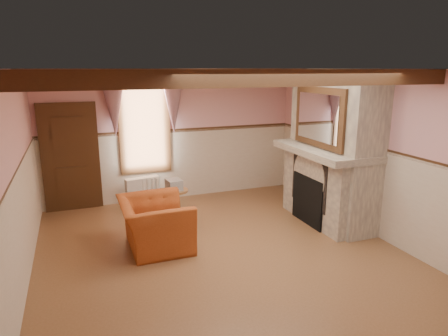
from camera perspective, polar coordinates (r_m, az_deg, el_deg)
name	(u,v)px	position (r m, az deg, el deg)	size (l,w,h in m)	color
floor	(221,253)	(6.39, -0.45, -12.03)	(5.50, 6.00, 0.01)	brown
ceiling	(220,69)	(5.73, -0.51, 13.98)	(5.50, 6.00, 0.01)	silver
wall_back	(173,135)	(8.73, -7.34, 4.66)	(5.50, 0.02, 2.80)	#D19095
wall_front	(351,250)	(3.40, 17.64, -11.10)	(5.50, 0.02, 2.80)	#D19095
wall_left	(14,185)	(5.61, -27.85, -2.14)	(0.02, 6.00, 2.80)	#D19095
wall_right	(371,153)	(7.30, 20.22, 2.07)	(0.02, 6.00, 2.80)	#D19095
wainscot	(221,208)	(6.09, -0.47, -5.68)	(5.50, 6.00, 1.50)	beige
chair_rail	(221,160)	(5.88, -0.48, 1.21)	(5.50, 6.00, 0.08)	black
firebox	(311,200)	(7.56, 12.32, -4.44)	(0.20, 0.95, 0.90)	black
armchair	(155,224)	(6.53, -9.84, -7.85)	(1.22, 1.06, 0.79)	#994219
side_table	(175,203)	(7.79, -6.94, -5.02)	(0.50, 0.50, 0.55)	brown
book_stack	(174,185)	(7.68, -7.16, -2.38)	(0.26, 0.32, 0.20)	#B7AD8C
radiator	(143,191)	(8.55, -11.53, -3.29)	(0.70, 0.18, 0.60)	silver
bowl	(321,143)	(7.57, 13.68, 3.44)	(0.37, 0.37, 0.09)	brown
mantel_clock	(308,137)	(7.90, 11.98, 4.38)	(0.14, 0.24, 0.20)	black
oil_lamp	(311,136)	(7.82, 12.39, 4.54)	(0.11, 0.11, 0.28)	#BE7735
candle_red	(343,148)	(7.04, 16.68, 2.75)	(0.06, 0.06, 0.16)	#B41623
jar_yellow	(339,148)	(7.13, 16.12, 2.77)	(0.06, 0.06, 0.12)	gold
fireplace	(334,148)	(7.56, 15.40, 2.82)	(0.85, 2.00, 2.80)	gray
mantel	(325,150)	(7.47, 14.26, 2.44)	(1.05, 2.05, 0.12)	gray
overmantel_mirror	(318,117)	(7.27, 13.35, 7.06)	(0.06, 1.44, 1.04)	silver
door	(71,159)	(8.51, -21.05, 1.18)	(1.10, 0.10, 2.10)	black
window	(145,125)	(8.54, -11.28, 6.00)	(1.06, 0.08, 2.02)	white
window_drapes	(144,97)	(8.39, -11.37, 9.98)	(1.30, 0.14, 1.40)	gray
ceiling_beam_front	(257,78)	(4.63, 4.77, 12.67)	(5.50, 0.18, 0.20)	black
ceiling_beam_back	(196,75)	(6.87, -4.06, 13.13)	(5.50, 0.18, 0.20)	black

